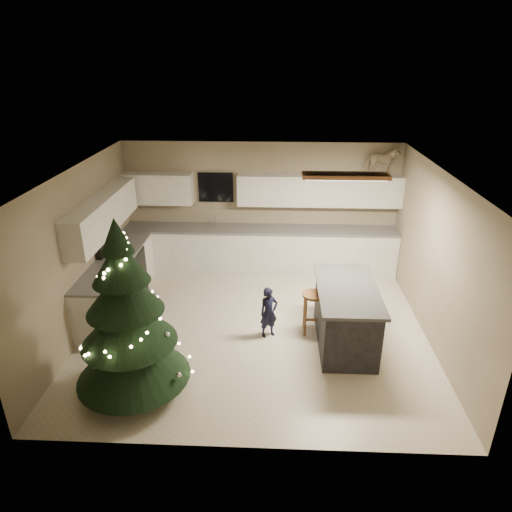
% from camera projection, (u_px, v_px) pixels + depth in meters
% --- Properties ---
extents(ground_plane, '(5.50, 5.50, 0.00)m').
position_uv_depth(ground_plane, '(255.00, 328.00, 7.54)').
color(ground_plane, beige).
extents(room_shell, '(5.52, 5.02, 2.61)m').
position_uv_depth(room_shell, '(257.00, 229.00, 6.82)').
color(room_shell, '#9E937C').
rests_on(room_shell, ground_plane).
extents(cabinetry, '(5.50, 3.20, 2.00)m').
position_uv_depth(cabinetry, '(212.00, 246.00, 8.77)').
color(cabinetry, white).
rests_on(cabinetry, ground_plane).
extents(island, '(0.90, 1.70, 0.95)m').
position_uv_depth(island, '(345.00, 315.00, 6.99)').
color(island, black).
rests_on(island, ground_plane).
extents(bar_stool, '(0.36, 0.36, 0.69)m').
position_uv_depth(bar_stool, '(313.00, 303.00, 7.24)').
color(bar_stool, brown).
rests_on(bar_stool, ground_plane).
extents(christmas_tree, '(1.53, 1.48, 2.45)m').
position_uv_depth(christmas_tree, '(128.00, 326.00, 5.76)').
color(christmas_tree, '#3F2816').
rests_on(christmas_tree, ground_plane).
extents(toddler, '(0.37, 0.33, 0.84)m').
position_uv_depth(toddler, '(269.00, 312.00, 7.18)').
color(toddler, black).
rests_on(toddler, ground_plane).
extents(rocking_horse, '(0.64, 0.32, 0.55)m').
position_uv_depth(rocking_horse, '(382.00, 161.00, 8.63)').
color(rocking_horse, brown).
rests_on(rocking_horse, cabinetry).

